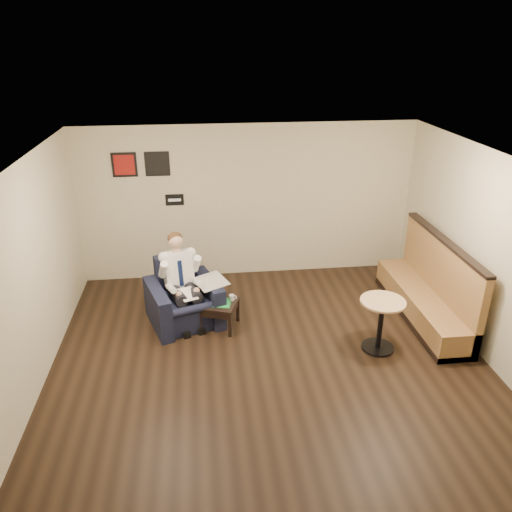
{
  "coord_description": "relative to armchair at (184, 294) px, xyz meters",
  "views": [
    {
      "loc": [
        -0.86,
        -5.55,
        4.19
      ],
      "look_at": [
        -0.06,
        1.2,
        1.14
      ],
      "focal_mm": 35.0,
      "sensor_mm": 36.0,
      "label": 1
    }
  ],
  "objects": [
    {
      "name": "ceiling",
      "position": [
        1.18,
        -1.34,
        2.3
      ],
      "size": [
        6.0,
        6.0,
        0.02
      ],
      "primitive_type": "cube",
      "color": "white",
      "rests_on": "wall_back"
    },
    {
      "name": "ground",
      "position": [
        1.18,
        -1.34,
        -0.5
      ],
      "size": [
        6.0,
        6.0,
        0.0
      ],
      "primitive_type": "plane",
      "color": "black",
      "rests_on": "ground"
    },
    {
      "name": "cafe_table",
      "position": [
        2.79,
        -1.08,
        -0.1
      ],
      "size": [
        0.71,
        0.71,
        0.79
      ],
      "primitive_type": "cylinder",
      "rotation": [
        0.0,
        0.0,
        0.12
      ],
      "color": "tan",
      "rests_on": "ground"
    },
    {
      "name": "side_table",
      "position": [
        0.54,
        -0.21,
        -0.28
      ],
      "size": [
        0.67,
        0.67,
        0.43
      ],
      "primitive_type": "cube",
      "rotation": [
        0.0,
        0.0,
        -0.34
      ],
      "color": "black",
      "rests_on": "ground"
    },
    {
      "name": "armchair",
      "position": [
        0.0,
        0.0,
        0.0
      ],
      "size": [
        1.29,
        1.29,
        0.99
      ],
      "primitive_type": "cube",
      "rotation": [
        0.0,
        0.0,
        0.31
      ],
      "color": "black",
      "rests_on": "ground"
    },
    {
      "name": "seating_sign",
      "position": [
        -0.12,
        1.64,
        1.0
      ],
      "size": [
        0.32,
        0.02,
        0.2
      ],
      "primitive_type": "cube",
      "color": "black",
      "rests_on": "wall_back"
    },
    {
      "name": "green_folder",
      "position": [
        0.5,
        -0.22,
        -0.06
      ],
      "size": [
        0.48,
        0.39,
        0.01
      ],
      "primitive_type": "cube",
      "rotation": [
        0.0,
        0.0,
        -0.2
      ],
      "color": "green",
      "rests_on": "side_table"
    },
    {
      "name": "lap_papers",
      "position": [
        0.07,
        -0.23,
        0.11
      ],
      "size": [
        0.33,
        0.39,
        0.01
      ],
      "primitive_type": "cube",
      "rotation": [
        0.0,
        0.0,
        0.38
      ],
      "color": "white",
      "rests_on": "seated_man"
    },
    {
      "name": "wall_back",
      "position": [
        1.18,
        1.66,
        0.9
      ],
      "size": [
        6.0,
        0.02,
        2.8
      ],
      "primitive_type": "cube",
      "color": "beige",
      "rests_on": "ground"
    },
    {
      "name": "newspaper",
      "position": [
        0.43,
        0.03,
        0.18
      ],
      "size": [
        0.6,
        0.66,
        0.01
      ],
      "primitive_type": "cube",
      "rotation": [
        0.0,
        0.0,
        0.37
      ],
      "color": "silver",
      "rests_on": "armchair"
    },
    {
      "name": "coffee_mug",
      "position": [
        0.74,
        -0.16,
        -0.02
      ],
      "size": [
        0.1,
        0.1,
        0.09
      ],
      "primitive_type": "cylinder",
      "rotation": [
        0.0,
        0.0,
        -0.34
      ],
      "color": "white",
      "rests_on": "side_table"
    },
    {
      "name": "wall_front",
      "position": [
        1.18,
        -4.34,
        0.9
      ],
      "size": [
        6.0,
        0.02,
        2.8
      ],
      "primitive_type": "cube",
      "color": "beige",
      "rests_on": "ground"
    },
    {
      "name": "art_print_right",
      "position": [
        -0.37,
        1.64,
        1.65
      ],
      "size": [
        0.42,
        0.03,
        0.42
      ],
      "primitive_type": "cube",
      "color": "black",
      "rests_on": "wall_back"
    },
    {
      "name": "art_print_left",
      "position": [
        -0.92,
        1.64,
        1.65
      ],
      "size": [
        0.42,
        0.03,
        0.42
      ],
      "primitive_type": "cube",
      "color": "maroon",
      "rests_on": "wall_back"
    },
    {
      "name": "wall_right",
      "position": [
        4.18,
        -1.34,
        0.9
      ],
      "size": [
        0.02,
        6.0,
        2.8
      ],
      "primitive_type": "cube",
      "color": "beige",
      "rests_on": "ground"
    },
    {
      "name": "smartphone",
      "position": [
        0.63,
        -0.09,
        -0.06
      ],
      "size": [
        0.15,
        0.12,
        0.01
      ],
      "primitive_type": "cube",
      "rotation": [
        0.0,
        0.0,
        -0.52
      ],
      "color": "black",
      "rests_on": "side_table"
    },
    {
      "name": "wall_left",
      "position": [
        -1.82,
        -1.34,
        0.9
      ],
      "size": [
        0.02,
        6.0,
        2.8
      ],
      "primitive_type": "cube",
      "color": "beige",
      "rests_on": "ground"
    },
    {
      "name": "seated_man",
      "position": [
        0.04,
        -0.12,
        0.18
      ],
      "size": [
        0.92,
        1.12,
        1.36
      ],
      "primitive_type": null,
      "rotation": [
        0.0,
        0.0,
        0.31
      ],
      "color": "white",
      "rests_on": "armchair"
    },
    {
      "name": "banquette",
      "position": [
        3.77,
        -0.29,
        0.15
      ],
      "size": [
        0.61,
        2.54,
        1.3
      ],
      "primitive_type": "cube",
      "color": "olive",
      "rests_on": "ground"
    }
  ]
}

